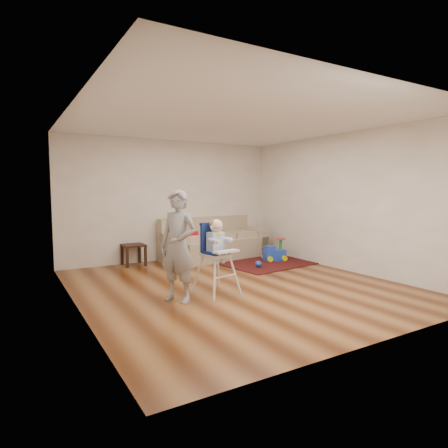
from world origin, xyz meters
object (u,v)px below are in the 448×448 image
ride_on_toy (274,249)px  adult (178,246)px  high_chair (216,258)px  side_table (134,255)px  sofa (215,238)px  toy_ball (259,264)px

ride_on_toy → adult: 3.54m
high_chair → side_table: bearing=88.8°
sofa → side_table: size_ratio=5.74×
sofa → toy_ball: (0.26, -1.36, -0.39)m
side_table → toy_ball: bearing=-36.7°
sofa → adult: (-2.06, -2.62, 0.32)m
side_table → toy_ball: (2.11, -1.57, -0.14)m
side_table → ride_on_toy: 3.08m
side_table → adult: size_ratio=0.28×
side_table → toy_ball: size_ratio=3.37×
toy_ball → high_chair: high_chair is taller
sofa → toy_ball: bearing=-86.4°
sofa → toy_ball: size_ratio=19.34×
ride_on_toy → adult: bearing=-138.3°
sofa → toy_ball: 1.44m
sofa → adult: adult is taller
side_table → high_chair: (0.44, -2.79, 0.34)m
sofa → side_table: 1.88m
sofa → adult: 3.35m
toy_ball → adult: size_ratio=0.08×
sofa → toy_ball: sofa is taller
toy_ball → high_chair: bearing=-144.0°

